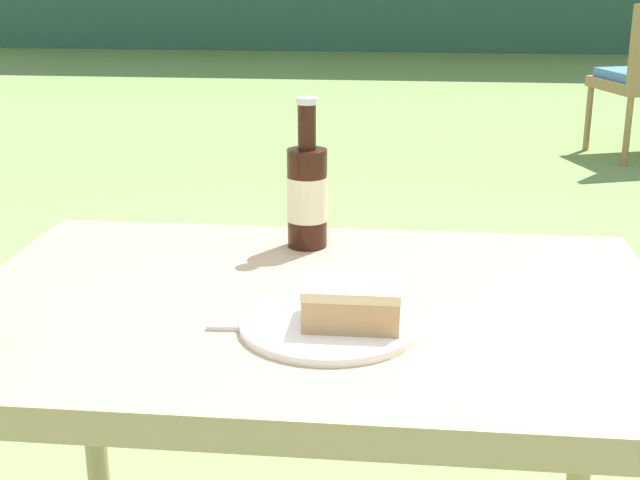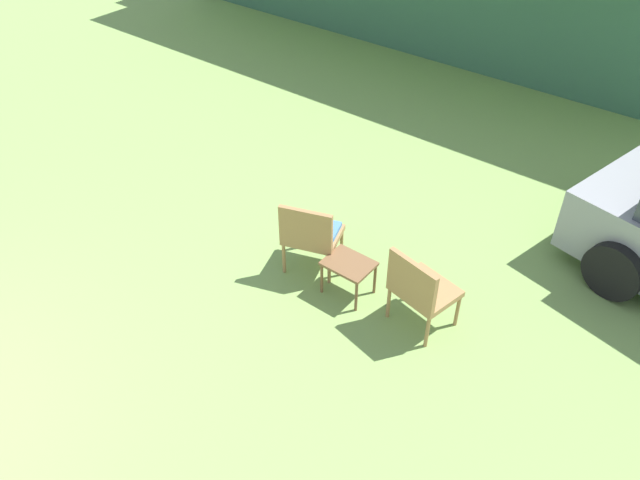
{
  "view_description": "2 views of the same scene",
  "coord_description": "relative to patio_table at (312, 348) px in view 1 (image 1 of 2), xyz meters",
  "views": [
    {
      "loc": [
        0.12,
        -1.08,
        1.11
      ],
      "look_at": [
        0.0,
        0.1,
        0.73
      ],
      "focal_mm": 50.0,
      "sensor_mm": 36.0,
      "label": 1
    },
    {
      "loc": [
        4.62,
        0.21,
        4.44
      ],
      "look_at": [
        1.94,
        3.64,
        0.9
      ],
      "focal_mm": 35.0,
      "sensor_mm": 36.0,
      "label": 2
    }
  ],
  "objects": [
    {
      "name": "patio_table",
      "position": [
        0.0,
        0.0,
        0.0
      ],
      "size": [
        0.93,
        0.64,
        0.68
      ],
      "color": "tan",
      "rests_on": "ground_plane"
    },
    {
      "name": "cake_on_plate",
      "position": [
        0.05,
        -0.09,
        0.09
      ],
      "size": [
        0.22,
        0.22,
        0.06
      ],
      "color": "white",
      "rests_on": "patio_table"
    },
    {
      "name": "cola_bottle_near",
      "position": [
        -0.03,
        0.22,
        0.15
      ],
      "size": [
        0.06,
        0.06,
        0.23
      ],
      "color": "black",
      "rests_on": "patio_table"
    },
    {
      "name": "fork",
      "position": [
        -0.03,
        -0.11,
        0.07
      ],
      "size": [
        0.17,
        0.02,
        0.01
      ],
      "color": "silver",
      "rests_on": "patio_table"
    }
  ]
}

